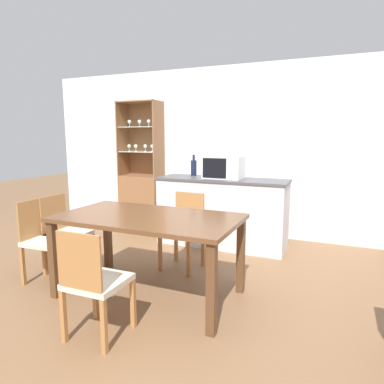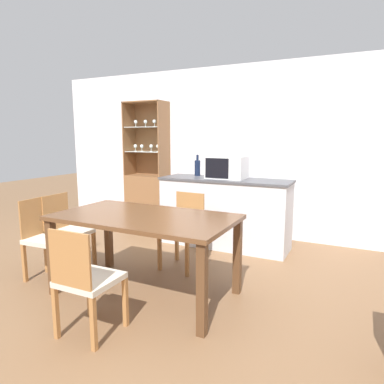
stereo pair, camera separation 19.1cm
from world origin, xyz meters
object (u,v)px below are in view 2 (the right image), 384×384
at_px(dining_chair_side_left_near, 47,238).
at_px(wine_bottle, 197,167).
at_px(dining_chair_head_near, 86,280).
at_px(microwave, 227,167).
at_px(display_cabinet, 148,190).
at_px(dining_chair_side_left_far, 67,231).
at_px(dining_table, 144,225).
at_px(dining_chair_head_far, 184,230).

relative_size(dining_chair_side_left_near, wine_bottle, 2.81).
relative_size(dining_chair_head_near, microwave, 1.68).
xyz_separation_m(display_cabinet, dining_chair_side_left_far, (0.29, -2.08, -0.16)).
relative_size(dining_chair_side_left_near, microwave, 1.68).
relative_size(display_cabinet, microwave, 4.05).
distance_m(dining_chair_side_left_near, microwave, 2.40).
height_order(dining_chair_head_near, microwave, microwave).
height_order(display_cabinet, dining_chair_side_left_near, display_cabinet).
xyz_separation_m(dining_table, microwave, (0.15, 1.75, 0.41)).
bearing_deg(display_cabinet, wine_bottle, -17.35).
bearing_deg(display_cabinet, dining_chair_side_left_far, -82.14).
bearing_deg(dining_table, dining_chair_side_left_near, -173.02).
xyz_separation_m(dining_chair_head_far, dining_chair_side_left_near, (-1.16, -0.92, 0.00)).
xyz_separation_m(dining_chair_head_far, microwave, (0.15, 0.98, 0.65)).
bearing_deg(display_cabinet, microwave, -16.12).
bearing_deg(dining_chair_head_far, dining_chair_head_near, 93.43).
distance_m(dining_chair_side_left_near, dining_chair_side_left_far, 0.28).
height_order(dining_table, dining_chair_side_left_far, dining_chair_side_left_far).
distance_m(dining_table, microwave, 1.81).
xyz_separation_m(dining_table, wine_bottle, (-0.34, 1.87, 0.38)).
height_order(dining_chair_head_near, dining_chair_side_left_far, same).
bearing_deg(wine_bottle, dining_chair_head_near, -82.59).
height_order(display_cabinet, dining_table, display_cabinet).
bearing_deg(dining_chair_side_left_near, wine_bottle, 154.50).
relative_size(display_cabinet, dining_table, 1.22).
bearing_deg(dining_table, dining_chair_head_far, 89.81).
bearing_deg(dining_chair_side_left_far, microwave, 139.14).
xyz_separation_m(dining_chair_side_left_far, microwave, (1.31, 1.62, 0.65)).
xyz_separation_m(display_cabinet, wine_bottle, (1.10, -0.34, 0.46)).
relative_size(dining_chair_head_near, dining_chair_side_left_far, 1.00).
relative_size(dining_table, microwave, 3.31).
xyz_separation_m(dining_table, dining_chair_head_far, (0.00, 0.78, -0.24)).
distance_m(display_cabinet, wine_bottle, 1.24).
xyz_separation_m(display_cabinet, dining_table, (1.44, -2.22, 0.08)).
distance_m(dining_chair_side_left_near, wine_bottle, 2.26).
height_order(display_cabinet, dining_chair_side_left_far, display_cabinet).
xyz_separation_m(dining_table, dining_chair_head_near, (0.00, -0.78, -0.24)).
distance_m(dining_chair_head_near, dining_chair_side_left_far, 1.48).
bearing_deg(wine_bottle, dining_table, -79.59).
relative_size(dining_table, dining_chair_head_far, 1.97).
height_order(dining_chair_head_far, dining_chair_side_left_far, same).
bearing_deg(dining_chair_side_left_near, microwave, 141.83).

